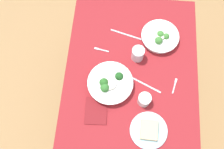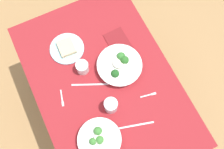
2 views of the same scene
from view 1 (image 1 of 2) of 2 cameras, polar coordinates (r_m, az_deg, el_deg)
The scene contains 12 objects.
ground_plane at distance 2.25m, azimuth 2.97°, elevation -7.30°, with size 6.00×6.00×0.00m, color #9E7547.
dining_table at distance 1.68m, azimuth 3.96°, elevation -2.54°, with size 1.20×0.81×0.73m.
broccoli_bowl_far at distance 1.66m, azimuth 10.69°, elevation 8.23°, with size 0.24×0.24×0.08m.
broccoli_bowl_near at distance 1.50m, azimuth -0.43°, elevation -2.03°, with size 0.27×0.27×0.09m.
bread_side_plate at distance 1.47m, azimuth 8.24°, elevation -12.27°, with size 0.21×0.21×0.04m.
water_glass_center at distance 1.57m, azimuth 5.81°, elevation 4.64°, with size 0.08×0.08×0.09m, color silver.
water_glass_side at distance 1.48m, azimuth 7.24°, elevation -5.62°, with size 0.08×0.08×0.08m, color silver.
fork_by_far_bowl at distance 1.58m, azimuth 13.88°, elevation -2.34°, with size 0.10×0.03×0.00m.
fork_by_near_bowl at distance 1.62m, azimuth -2.53°, elevation 5.58°, with size 0.03×0.10×0.00m.
table_knife_left at distance 1.55m, azimuth 7.28°, elevation -2.18°, with size 0.22×0.01×0.00m, color #B7B7BC.
table_knife_right at distance 1.68m, azimuth 3.15°, elevation 8.94°, with size 0.21×0.01×0.00m, color #B7B7BC.
napkin_folded_upper at distance 1.49m, azimuth -3.60°, elevation -8.11°, with size 0.16×0.13×0.01m, color maroon.
Camera 1 is at (0.53, -0.07, 2.19)m, focal length 40.76 mm.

